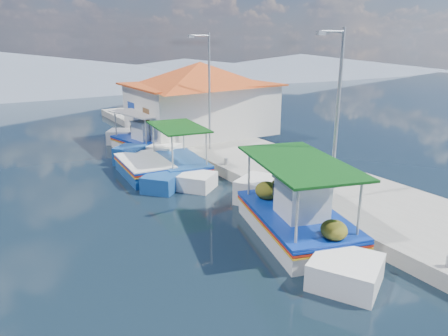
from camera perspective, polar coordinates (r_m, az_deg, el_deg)
ground at (r=11.83m, az=4.89°, el=-13.88°), size 160.00×160.00×0.00m
quay at (r=19.44m, az=8.68°, el=-0.72°), size 5.00×44.00×0.50m
bollards at (r=17.52m, az=4.99°, el=-1.17°), size 0.20×17.20×0.30m
main_caique at (r=13.81m, az=9.50°, el=-6.88°), size 3.92×8.17×2.79m
caique_green_canopy at (r=20.11m, az=-6.25°, el=0.35°), size 2.55×6.79×2.56m
caique_blue_hull at (r=19.97m, az=-10.87°, el=-0.16°), size 2.21×6.58×1.17m
caique_far at (r=24.76m, az=-10.99°, el=3.44°), size 2.99×6.86×2.45m
harbor_building at (r=26.43m, az=-3.21°, el=9.66°), size 10.49×10.49×4.40m
lamp_post_near at (r=14.85m, az=15.00°, el=7.79°), size 1.21×0.14×6.00m
lamp_post_far at (r=22.02m, az=-2.23°, el=11.08°), size 1.21×0.14×6.00m
mountain_ridge at (r=65.53m, az=-20.41°, el=12.23°), size 171.40×96.00×5.50m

